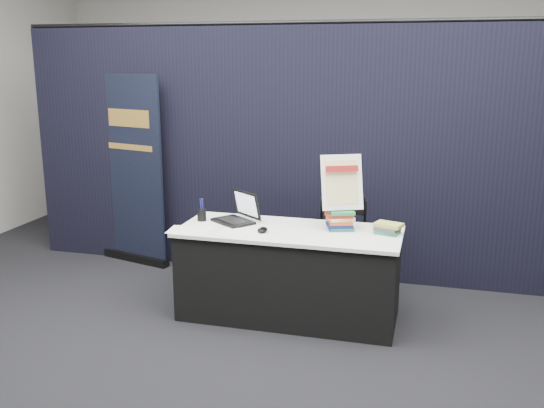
{
  "coord_description": "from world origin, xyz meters",
  "views": [
    {
      "loc": [
        1.1,
        -4.04,
        2.11
      ],
      "look_at": [
        -0.15,
        0.55,
        0.95
      ],
      "focal_mm": 40.0,
      "sensor_mm": 36.0,
      "label": 1
    }
  ],
  "objects_px": {
    "book_stack_short": "(388,228)",
    "pullup_banner": "(133,181)",
    "book_stack_tall": "(340,220)",
    "laptop": "(235,214)",
    "display_table": "(289,273)",
    "stacking_chair": "(340,244)",
    "info_sign": "(342,183)"
  },
  "relations": [
    {
      "from": "display_table",
      "to": "stacking_chair",
      "type": "distance_m",
      "value": 0.61
    },
    {
      "from": "laptop",
      "to": "pullup_banner",
      "type": "bearing_deg",
      "value": -173.55
    },
    {
      "from": "laptop",
      "to": "stacking_chair",
      "type": "relative_size",
      "value": 0.48
    },
    {
      "from": "book_stack_tall",
      "to": "pullup_banner",
      "type": "relative_size",
      "value": 0.12
    },
    {
      "from": "book_stack_short",
      "to": "stacking_chair",
      "type": "distance_m",
      "value": 0.65
    },
    {
      "from": "book_stack_tall",
      "to": "stacking_chair",
      "type": "relative_size",
      "value": 0.27
    },
    {
      "from": "laptop",
      "to": "book_stack_short",
      "type": "distance_m",
      "value": 1.29
    },
    {
      "from": "laptop",
      "to": "stacking_chair",
      "type": "xyz_separation_m",
      "value": [
        0.85,
        0.36,
        -0.3
      ]
    },
    {
      "from": "display_table",
      "to": "book_stack_short",
      "type": "distance_m",
      "value": 0.89
    },
    {
      "from": "book_stack_tall",
      "to": "info_sign",
      "type": "height_order",
      "value": "info_sign"
    },
    {
      "from": "display_table",
      "to": "stacking_chair",
      "type": "height_order",
      "value": "stacking_chair"
    },
    {
      "from": "book_stack_short",
      "to": "pullup_banner",
      "type": "height_order",
      "value": "pullup_banner"
    },
    {
      "from": "book_stack_tall",
      "to": "pullup_banner",
      "type": "bearing_deg",
      "value": 159.82
    },
    {
      "from": "pullup_banner",
      "to": "stacking_chair",
      "type": "distance_m",
      "value": 2.31
    },
    {
      "from": "display_table",
      "to": "info_sign",
      "type": "height_order",
      "value": "info_sign"
    },
    {
      "from": "display_table",
      "to": "book_stack_tall",
      "type": "distance_m",
      "value": 0.61
    },
    {
      "from": "book_stack_short",
      "to": "pullup_banner",
      "type": "bearing_deg",
      "value": 162.31
    },
    {
      "from": "pullup_banner",
      "to": "display_table",
      "type": "bearing_deg",
      "value": -11.59
    },
    {
      "from": "laptop",
      "to": "book_stack_tall",
      "type": "distance_m",
      "value": 0.91
    },
    {
      "from": "info_sign",
      "to": "stacking_chair",
      "type": "xyz_separation_m",
      "value": [
        -0.06,
        0.35,
        -0.62
      ]
    },
    {
      "from": "book_stack_tall",
      "to": "info_sign",
      "type": "distance_m",
      "value": 0.3
    },
    {
      "from": "book_stack_short",
      "to": "pullup_banner",
      "type": "xyz_separation_m",
      "value": [
        -2.68,
        0.85,
        0.07
      ]
    },
    {
      "from": "display_table",
      "to": "laptop",
      "type": "relative_size",
      "value": 4.07
    },
    {
      "from": "info_sign",
      "to": "laptop",
      "type": "bearing_deg",
      "value": 155.71
    },
    {
      "from": "book_stack_tall",
      "to": "laptop",
      "type": "bearing_deg",
      "value": 178.55
    },
    {
      "from": "display_table",
      "to": "book_stack_tall",
      "type": "xyz_separation_m",
      "value": [
        0.4,
        0.1,
        0.46
      ]
    },
    {
      "from": "laptop",
      "to": "stacking_chair",
      "type": "bearing_deg",
      "value": 59.83
    },
    {
      "from": "laptop",
      "to": "book_stack_tall",
      "type": "bearing_deg",
      "value": 35.6
    },
    {
      "from": "book_stack_short",
      "to": "info_sign",
      "type": "height_order",
      "value": "info_sign"
    },
    {
      "from": "book_stack_tall",
      "to": "pullup_banner",
      "type": "distance_m",
      "value": 2.44
    },
    {
      "from": "pullup_banner",
      "to": "stacking_chair",
      "type": "xyz_separation_m",
      "value": [
        2.24,
        -0.46,
        -0.36
      ]
    },
    {
      "from": "pullup_banner",
      "to": "stacking_chair",
      "type": "bearing_deg",
      "value": 3.24
    }
  ]
}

